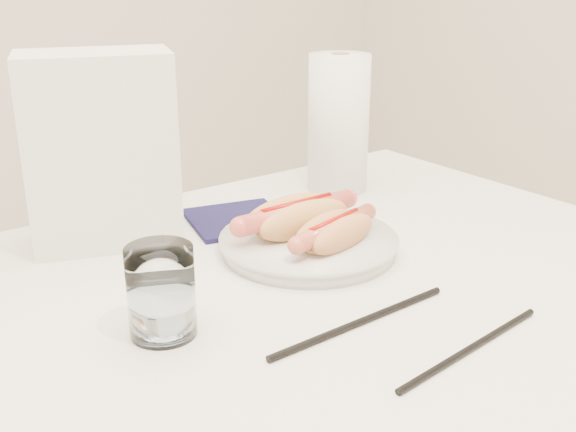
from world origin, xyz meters
TOP-DOWN VIEW (x-y plane):
  - table at (0.00, 0.00)m, footprint 1.20×0.80m
  - plate at (0.13, 0.07)m, footprint 0.30×0.30m
  - hotdog_left at (0.13, 0.10)m, footprint 0.19×0.08m
  - hotdog_right at (0.14, 0.03)m, footprint 0.16×0.09m
  - water_glass at (-0.13, -0.01)m, footprint 0.07×0.07m
  - chopstick_near at (0.05, -0.12)m, footprint 0.25×0.01m
  - chopstick_far at (0.11, -0.23)m, footprint 0.23×0.03m
  - napkin_box at (-0.07, 0.27)m, footprint 0.22×0.17m
  - navy_napkin at (0.12, 0.23)m, footprint 0.17×0.17m
  - paper_towel_roll at (0.35, 0.26)m, footprint 0.12×0.12m

SIDE VIEW (x-z plane):
  - table at x=0.00m, z-range 0.32..1.07m
  - chopstick_far at x=0.11m, z-range 0.75..0.76m
  - navy_napkin at x=0.12m, z-range 0.75..0.76m
  - chopstick_near at x=0.05m, z-range 0.75..0.76m
  - plate at x=0.13m, z-range 0.75..0.77m
  - hotdog_right at x=0.14m, z-range 0.77..0.81m
  - hotdog_left at x=0.13m, z-range 0.77..0.82m
  - water_glass at x=-0.13m, z-range 0.75..0.85m
  - paper_towel_roll at x=0.35m, z-range 0.75..0.98m
  - napkin_box at x=-0.07m, z-range 0.75..1.02m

